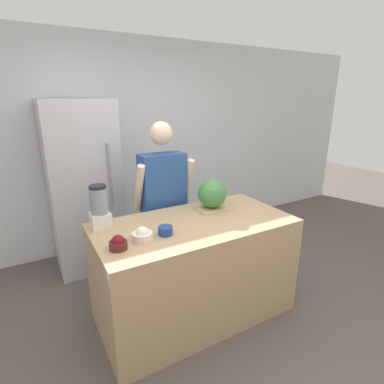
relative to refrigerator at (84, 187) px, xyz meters
The scene contains 11 objects.
ground_plane 2.12m from the refrigerator, 70.69° to the right, with size 14.00×14.00×0.00m, color #564C47.
wall_back 0.82m from the refrigerator, 31.35° to the left, with size 8.00×0.06×2.60m.
counter_island 1.59m from the refrigerator, 65.37° to the right, with size 1.66×0.85×0.89m.
refrigerator is the anchor object (origin of this frame).
person 0.98m from the refrigerator, 50.70° to the right, with size 0.58×0.27×1.67m.
cutting_board 1.52m from the refrigerator, 51.78° to the right, with size 0.32×0.22×0.01m.
watermelon 1.50m from the refrigerator, 51.61° to the right, with size 0.27×0.27×0.27m.
bowl_cherries 1.52m from the refrigerator, 92.21° to the right, with size 0.12×0.12×0.10m.
bowl_cream 1.48m from the refrigerator, 84.86° to the right, with size 0.15×0.15×0.10m.
bowl_small_blue 1.50m from the refrigerator, 77.91° to the right, with size 0.11×0.11×0.07m.
blender 1.10m from the refrigerator, 93.83° to the right, with size 0.15×0.15×0.35m.
Camera 1 is at (-1.16, -1.57, 1.87)m, focal length 28.00 mm.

